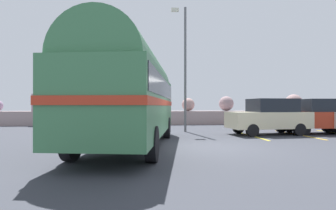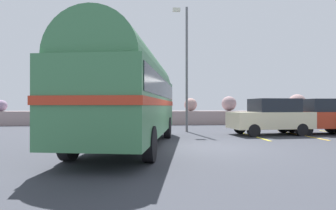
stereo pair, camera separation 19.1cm
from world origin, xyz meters
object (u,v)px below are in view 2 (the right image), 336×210
object	(u,v)px
vintage_coach	(131,91)
parked_car_nearest	(271,116)
lamp_post	(186,62)
parked_car_middle	(323,116)

from	to	relation	value
vintage_coach	parked_car_nearest	distance (m)	7.77
vintage_coach	lamp_post	xyz separation A→B (m)	(2.77, 5.28, 1.98)
vintage_coach	lamp_post	distance (m)	6.28
vintage_coach	parked_car_middle	world-z (taller)	vintage_coach
parked_car_nearest	parked_car_middle	bearing A→B (deg)	-91.47
vintage_coach	parked_car_nearest	size ratio (longest dim) A/B	2.10
vintage_coach	parked_car_nearest	bearing A→B (deg)	35.22
parked_car_nearest	parked_car_middle	distance (m)	2.99
vintage_coach	parked_car_middle	size ratio (longest dim) A/B	2.11
parked_car_nearest	lamp_post	world-z (taller)	lamp_post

